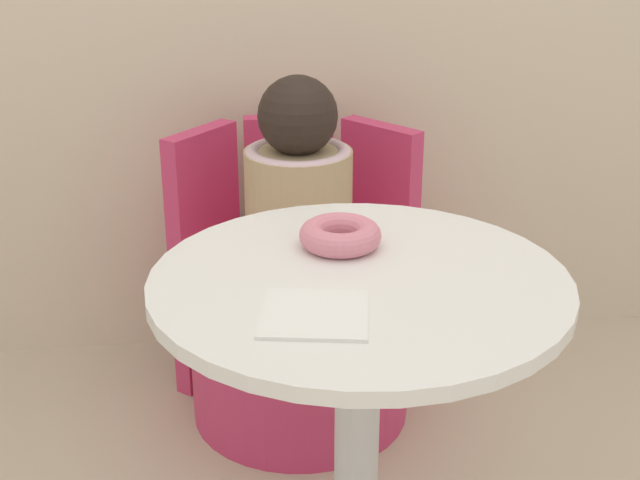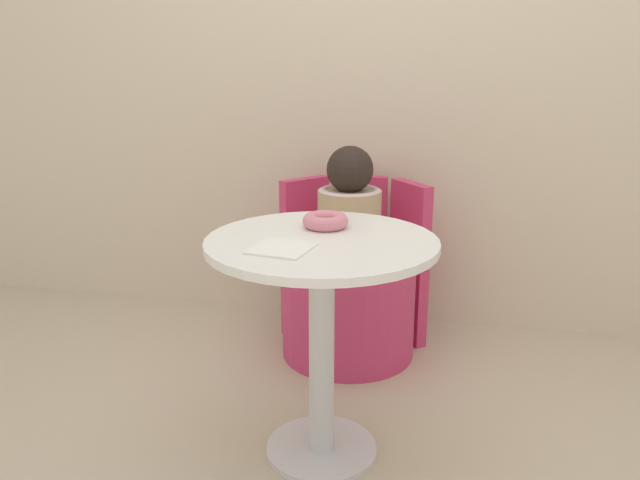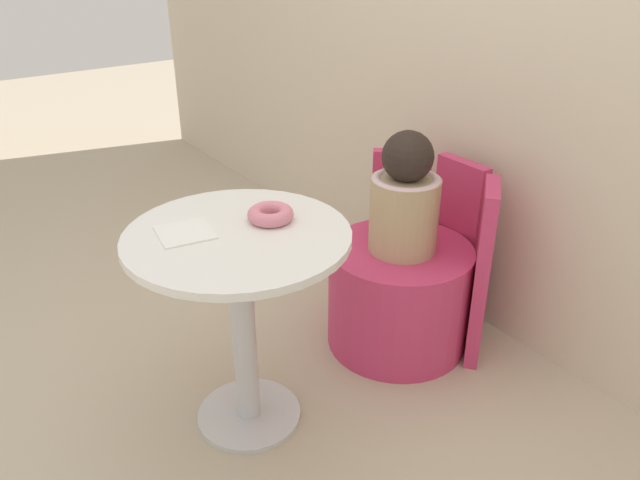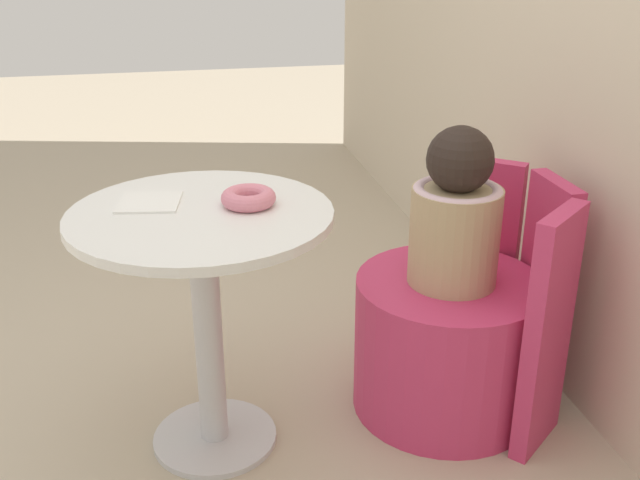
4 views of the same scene
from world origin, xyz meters
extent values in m
cylinder|color=silver|center=(-0.03, 0.00, 0.35)|extent=(0.08, 0.08, 0.66)
cylinder|color=white|center=(-0.03, 0.00, 0.69)|extent=(0.68, 0.68, 0.02)
cylinder|color=#C63360|center=(-0.07, 0.70, 0.21)|extent=(0.55, 0.55, 0.42)
cube|color=#C63360|center=(-0.07, 1.00, 0.35)|extent=(0.23, 0.05, 0.70)
cube|color=#C63360|center=(0.16, 0.89, 0.35)|extent=(0.19, 0.21, 0.70)
cube|color=#C63360|center=(-0.30, 0.89, 0.35)|extent=(0.19, 0.21, 0.70)
cylinder|color=tan|center=(-0.07, 0.70, 0.56)|extent=(0.25, 0.25, 0.28)
torus|color=beige|center=(-0.07, 0.70, 0.69)|extent=(0.25, 0.25, 0.04)
sphere|color=black|center=(-0.07, 0.70, 0.78)|extent=(0.18, 0.18, 0.18)
torus|color=pink|center=(-0.05, 0.12, 0.72)|extent=(0.14, 0.14, 0.04)
cube|color=white|center=(-0.12, -0.12, 0.71)|extent=(0.18, 0.18, 0.01)
camera|label=1|loc=(-0.24, -1.27, 1.30)|focal=50.00mm
camera|label=2|loc=(0.32, -1.68, 1.20)|focal=35.00mm
camera|label=3|loc=(1.43, -0.75, 1.51)|focal=35.00mm
camera|label=4|loc=(1.75, -0.07, 1.37)|focal=42.00mm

